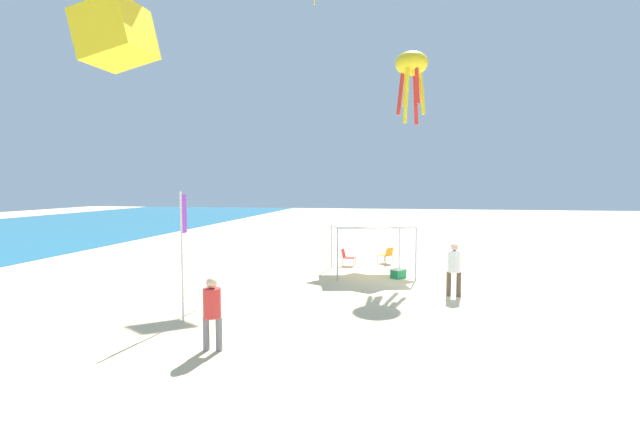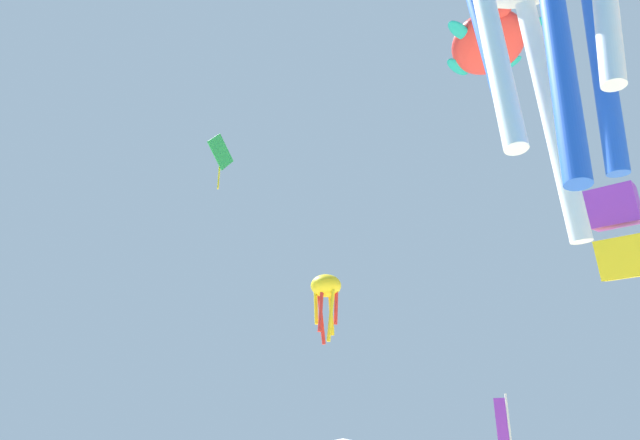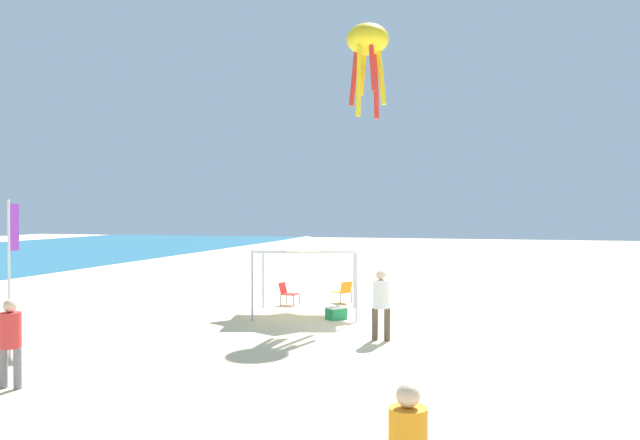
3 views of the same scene
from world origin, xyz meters
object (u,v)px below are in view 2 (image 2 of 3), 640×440
(kite_turtle_red, at_px, (489,42))
(kite_octopus_yellow, at_px, (326,289))
(kite_diamond_green, at_px, (221,154))
(kite_box_purple, at_px, (619,232))

(kite_turtle_red, bearing_deg, kite_octopus_yellow, -128.30)
(kite_diamond_green, distance_m, kite_octopus_yellow, 8.38)
(kite_box_purple, xyz_separation_m, kite_octopus_yellow, (13.47, -6.05, 1.74))
(kite_box_purple, distance_m, kite_octopus_yellow, 14.87)
(kite_box_purple, bearing_deg, kite_turtle_red, 129.68)
(kite_octopus_yellow, bearing_deg, kite_box_purple, 122.82)
(kite_diamond_green, xyz_separation_m, kite_box_purple, (-16.13, 0.94, -7.82))
(kite_diamond_green, xyz_separation_m, kite_octopus_yellow, (-2.66, -5.11, -6.09))
(kite_box_purple, height_order, kite_octopus_yellow, kite_octopus_yellow)
(kite_box_purple, bearing_deg, kite_octopus_yellow, 157.52)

